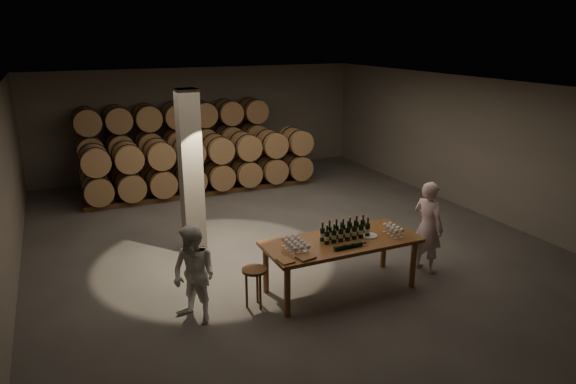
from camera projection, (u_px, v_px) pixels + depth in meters
name	position (u px, v px, depth m)	size (l,w,h in m)	color
room	(191.00, 172.00, 9.91)	(12.00, 12.00, 12.00)	#4C4A47
tasting_table	(341.00, 246.00, 8.52)	(2.60, 1.10, 0.90)	brown
barrel_stack_back	(176.00, 141.00, 14.70)	(5.48, 0.95, 2.31)	#512F1C
barrel_stack_front	(204.00, 163.00, 13.75)	(6.26, 0.95, 1.57)	#512F1C
bottle_cluster	(345.00, 232.00, 8.52)	(0.86, 0.23, 0.34)	black
lying_bottles	(349.00, 246.00, 8.16)	(0.59, 0.07, 0.07)	black
glass_cluster_left	(296.00, 243.00, 8.08)	(0.30, 0.52, 0.16)	silver
glass_cluster_right	(393.00, 228.00, 8.70)	(0.19, 0.41, 0.16)	silver
plate	(369.00, 236.00, 8.66)	(0.30, 0.30, 0.02)	silver
notebook_near	(306.00, 257.00, 7.81)	(0.26, 0.21, 0.03)	olive
notebook_corner	(285.00, 261.00, 7.71)	(0.20, 0.25, 0.02)	olive
pen	(313.00, 258.00, 7.80)	(0.01, 0.01, 0.13)	black
stool	(254.00, 276.00, 8.05)	(0.39, 0.39, 0.66)	#512F1C
person_man	(428.00, 227.00, 9.22)	(0.62, 0.40, 1.69)	silver
person_woman	(194.00, 275.00, 7.59)	(0.74, 0.58, 1.52)	white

